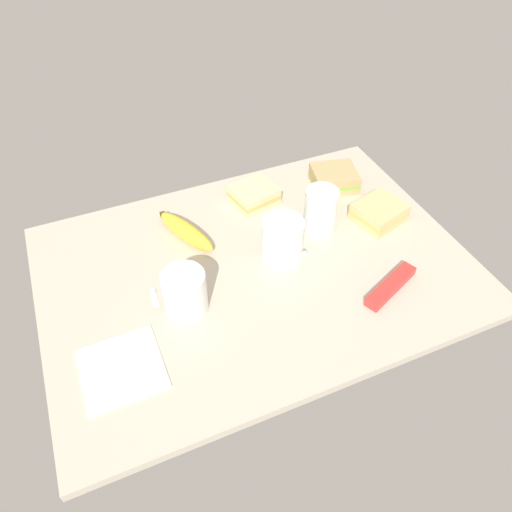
# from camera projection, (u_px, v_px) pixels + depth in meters

# --- Properties ---
(tabletop) EXTENTS (0.90, 0.64, 0.02)m
(tabletop) POSITION_uv_depth(u_px,v_px,m) (256.00, 269.00, 1.05)
(tabletop) COLOR #BCB29E
(tabletop) RESTS_ON ground
(coffee_mug_black) EXTENTS (0.11, 0.09, 0.09)m
(coffee_mug_black) POSITION_uv_depth(u_px,v_px,m) (185.00, 292.00, 0.93)
(coffee_mug_black) COLOR white
(coffee_mug_black) RESTS_ON tabletop
(coffee_mug_milky) EXTENTS (0.09, 0.11, 0.10)m
(coffee_mug_milky) POSITION_uv_depth(u_px,v_px,m) (283.00, 239.00, 1.03)
(coffee_mug_milky) COLOR white
(coffee_mug_milky) RESTS_ON tabletop
(sandwich_main) EXTENTS (0.13, 0.12, 0.04)m
(sandwich_main) POSITION_uv_depth(u_px,v_px,m) (379.00, 213.00, 1.13)
(sandwich_main) COLOR #DBB77A
(sandwich_main) RESTS_ON tabletop
(sandwich_side) EXTENTS (0.13, 0.12, 0.04)m
(sandwich_side) POSITION_uv_depth(u_px,v_px,m) (334.00, 178.00, 1.23)
(sandwich_side) COLOR tan
(sandwich_side) RESTS_ON tabletop
(sandwich_extra) EXTENTS (0.12, 0.11, 0.04)m
(sandwich_extra) POSITION_uv_depth(u_px,v_px,m) (254.00, 195.00, 1.18)
(sandwich_extra) COLOR beige
(sandwich_extra) RESTS_ON tabletop
(glass_of_milk) EXTENTS (0.07, 0.07, 0.10)m
(glass_of_milk) POSITION_uv_depth(u_px,v_px,m) (320.00, 212.00, 1.10)
(glass_of_milk) COLOR silver
(glass_of_milk) RESTS_ON tabletop
(banana) EXTENTS (0.10, 0.17, 0.04)m
(banana) POSITION_uv_depth(u_px,v_px,m) (186.00, 231.00, 1.09)
(banana) COLOR yellow
(banana) RESTS_ON tabletop
(snack_bar) EXTENTS (0.14, 0.08, 0.02)m
(snack_bar) POSITION_uv_depth(u_px,v_px,m) (391.00, 286.00, 0.99)
(snack_bar) COLOR red
(snack_bar) RESTS_ON tabletop
(paper_napkin) EXTENTS (0.14, 0.14, 0.00)m
(paper_napkin) POSITION_uv_depth(u_px,v_px,m) (122.00, 368.00, 0.86)
(paper_napkin) COLOR white
(paper_napkin) RESTS_ON tabletop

